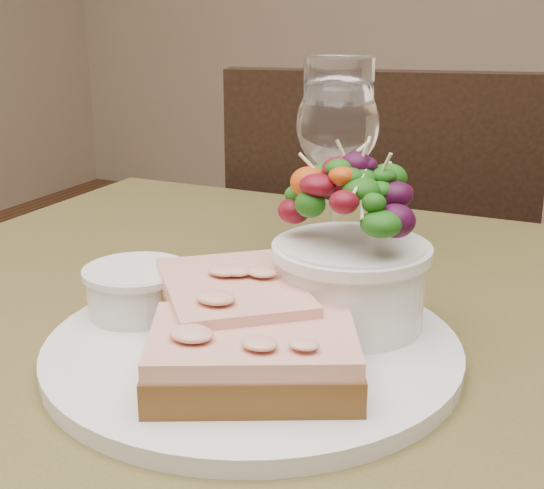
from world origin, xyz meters
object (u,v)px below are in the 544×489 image
at_px(ramekin, 137,288).
at_px(salad_bowl, 352,246).
at_px(dinner_plate, 253,348).
at_px(wine_glass, 338,131).
at_px(cafe_table, 268,459).
at_px(sandwich_back, 233,304).
at_px(sandwich_front, 253,356).
at_px(chair_far, 374,417).

height_order(ramekin, salad_bowl, salad_bowl).
bearing_deg(dinner_plate, ramekin, 175.36).
xyz_separation_m(ramekin, wine_glass, (0.08, 0.21, 0.09)).
bearing_deg(cafe_table, dinner_plate, -86.24).
bearing_deg(sandwich_back, ramekin, -135.54).
distance_m(ramekin, wine_glass, 0.25).
bearing_deg(salad_bowl, sandwich_front, -102.90).
bearing_deg(wine_glass, ramekin, -110.33).
xyz_separation_m(cafe_table, wine_glass, (-0.02, 0.19, 0.22)).
bearing_deg(sandwich_front, wine_glass, 74.05).
xyz_separation_m(chair_far, sandwich_back, (0.10, -0.70, 0.49)).
xyz_separation_m(salad_bowl, wine_glass, (-0.07, 0.16, 0.05)).
bearing_deg(wine_glass, dinner_plate, -84.48).
bearing_deg(chair_far, sandwich_back, 84.27).
xyz_separation_m(chair_far, dinner_plate, (0.11, -0.70, 0.46)).
xyz_separation_m(chair_far, wine_glass, (0.09, -0.48, 0.58)).
distance_m(chair_far, ramekin, 0.85).
bearing_deg(wine_glass, chair_far, 100.85).
height_order(dinner_plate, wine_glass, wine_glass).
distance_m(chair_far, dinner_plate, 0.85).
xyz_separation_m(dinner_plate, salad_bowl, (0.05, 0.06, 0.07)).
bearing_deg(sandwich_front, salad_bowl, 51.28).
relative_size(dinner_plate, wine_glass, 1.65).
xyz_separation_m(sandwich_front, sandwich_back, (-0.04, 0.05, 0.01)).
bearing_deg(dinner_plate, sandwich_front, -63.29).
relative_size(sandwich_back, wine_glass, 0.88).
height_order(sandwich_front, wine_glass, wine_glass).
xyz_separation_m(sandwich_front, ramekin, (-0.13, 0.06, 0.00)).
relative_size(cafe_table, wine_glass, 4.57).
bearing_deg(sandwich_front, chair_far, 74.68).
bearing_deg(sandwich_back, chair_far, 148.06).
xyz_separation_m(sandwich_back, salad_bowl, (0.07, 0.06, 0.03)).
bearing_deg(sandwich_front, dinner_plate, 90.89).
distance_m(dinner_plate, sandwich_back, 0.03).
relative_size(chair_far, dinner_plate, 3.13).
distance_m(salad_bowl, wine_glass, 0.19).
height_order(sandwich_back, ramekin, sandwich_back).
bearing_deg(ramekin, dinner_plate, -4.64).
height_order(cafe_table, salad_bowl, salad_bowl).
xyz_separation_m(sandwich_back, wine_glass, (-0.01, 0.22, 0.09)).
distance_m(sandwich_front, wine_glass, 0.29).
relative_size(dinner_plate, sandwich_back, 1.87).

